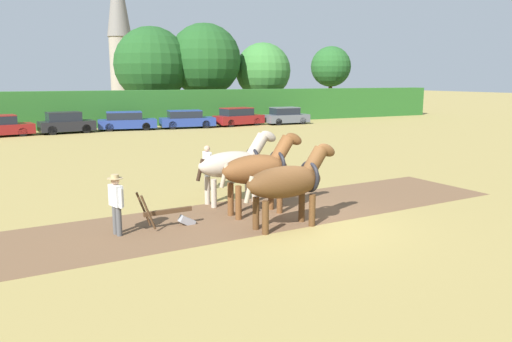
{
  "coord_description": "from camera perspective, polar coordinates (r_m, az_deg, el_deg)",
  "views": [
    {
      "loc": [
        -7.01,
        -11.37,
        3.97
      ],
      "look_at": [
        -0.33,
        2.59,
        1.1
      ],
      "focal_mm": 35.0,
      "sensor_mm": 36.0,
      "label": 1
    }
  ],
  "objects": [
    {
      "name": "tree_center",
      "position": [
        50.72,
        -11.85,
        11.83
      ],
      "size": [
        7.27,
        7.27,
        8.97
      ],
      "color": "#4C3823",
      "rests_on": "ground"
    },
    {
      "name": "parked_car_far_right",
      "position": [
        42.96,
        -2.05,
        6.19
      ],
      "size": [
        4.46,
        2.42,
        1.54
      ],
      "rotation": [
        0.0,
        0.0,
        0.16
      ],
      "color": "maroon",
      "rests_on": "ground"
    },
    {
      "name": "plowed_furrow_strip",
      "position": [
        13.55,
        -13.44,
        -6.82
      ],
      "size": [
        24.12,
        5.49,
        0.01
      ],
      "primitive_type": "cube",
      "rotation": [
        0.0,
        0.0,
        0.08
      ],
      "color": "brown",
      "rests_on": "ground"
    },
    {
      "name": "tree_right",
      "position": [
        53.93,
        0.8,
        11.39
      ],
      "size": [
        5.84,
        5.84,
        7.73
      ],
      "color": "#4C3823",
      "rests_on": "ground"
    },
    {
      "name": "parked_car_end_right",
      "position": [
        44.45,
        3.45,
        6.29
      ],
      "size": [
        3.89,
        1.8,
        1.5
      ],
      "rotation": [
        0.0,
        0.0,
        -0.02
      ],
      "color": "#565B66",
      "rests_on": "ground"
    },
    {
      "name": "parked_car_center",
      "position": [
        39.5,
        -20.89,
        5.15
      ],
      "size": [
        4.03,
        2.17,
        1.57
      ],
      "rotation": [
        0.0,
        0.0,
        0.13
      ],
      "color": "black",
      "rests_on": "ground"
    },
    {
      "name": "ground_plane",
      "position": [
        13.94,
        5.85,
        -6.11
      ],
      "size": [
        240.0,
        240.0,
        0.0
      ],
      "primitive_type": "plane",
      "color": "#998447"
    },
    {
      "name": "hedgerow",
      "position": [
        43.57,
        -16.41,
        6.83
      ],
      "size": [
        67.33,
        1.69,
        2.99
      ],
      "primitive_type": "cube",
      "color": "#286023",
      "rests_on": "ground"
    },
    {
      "name": "parked_car_center_right",
      "position": [
        40.51,
        -14.6,
        5.54
      ],
      "size": [
        4.64,
        2.39,
        1.45
      ],
      "rotation": [
        0.0,
        0.0,
        -0.15
      ],
      "color": "navy",
      "rests_on": "ground"
    },
    {
      "name": "tree_far_right",
      "position": [
        59.13,
        8.55,
        11.7
      ],
      "size": [
        4.59,
        4.59,
        7.64
      ],
      "color": "#4C3823",
      "rests_on": "ground"
    },
    {
      "name": "farmer_beside_team",
      "position": [
        18.04,
        -5.6,
        0.76
      ],
      "size": [
        0.22,
        0.65,
        1.62
      ],
      "rotation": [
        0.0,
        0.0,
        -0.04
      ],
      "color": "#4C4C4C",
      "rests_on": "ground"
    },
    {
      "name": "church_spire",
      "position": [
        75.93,
        -15.39,
        15.78
      ],
      "size": [
        3.36,
        3.36,
        21.83
      ],
      "color": "gray",
      "rests_on": "ground"
    },
    {
      "name": "draft_horse_trail_left",
      "position": [
        16.03,
        -2.48,
        0.84
      ],
      "size": [
        2.96,
        1.04,
        2.37
      ],
      "rotation": [
        0.0,
        0.0,
        0.08
      ],
      "color": "#B2A38E",
      "rests_on": "ground"
    },
    {
      "name": "plow",
      "position": [
        13.76,
        -9.52,
        -5.04
      ],
      "size": [
        1.61,
        0.49,
        1.13
      ],
      "rotation": [
        0.0,
        0.0,
        0.08
      ],
      "color": "#4C331E",
      "rests_on": "ground"
    },
    {
      "name": "draft_horse_lead_right",
      "position": [
        14.66,
        0.34,
        0.26
      ],
      "size": [
        2.86,
        1.06,
        2.44
      ],
      "rotation": [
        0.0,
        0.0,
        0.08
      ],
      "color": "brown",
      "rests_on": "ground"
    },
    {
      "name": "parked_car_right",
      "position": [
        41.18,
        -7.93,
        5.86
      ],
      "size": [
        4.54,
        2.2,
        1.45
      ],
      "rotation": [
        0.0,
        0.0,
        -0.11
      ],
      "color": "navy",
      "rests_on": "ground"
    },
    {
      "name": "draft_horse_lead_left",
      "position": [
        13.36,
        3.72,
        -1.19
      ],
      "size": [
        2.95,
        1.07,
        2.29
      ],
      "rotation": [
        0.0,
        0.0,
        0.08
      ],
      "color": "#513319",
      "rests_on": "ground"
    },
    {
      "name": "tree_center_right",
      "position": [
        51.45,
        -5.88,
        12.5
      ],
      "size": [
        7.25,
        7.25,
        9.43
      ],
      "color": "brown",
      "rests_on": "ground"
    },
    {
      "name": "farmer_at_plow",
      "position": [
        13.22,
        -15.69,
        -3.27
      ],
      "size": [
        0.4,
        0.61,
        1.59
      ],
      "rotation": [
        0.0,
        0.0,
        0.29
      ],
      "color": "#4C4C4C",
      "rests_on": "ground"
    }
  ]
}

